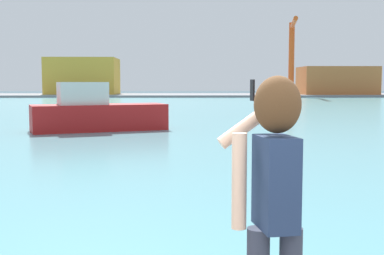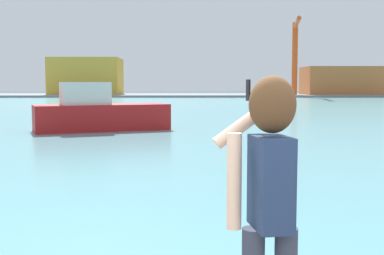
{
  "view_description": "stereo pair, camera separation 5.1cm",
  "coord_description": "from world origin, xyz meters",
  "views": [
    {
      "loc": [
        -0.23,
        -2.0,
        2.34
      ],
      "look_at": [
        -0.03,
        5.19,
        1.7
      ],
      "focal_mm": 45.94,
      "sensor_mm": 36.0,
      "label": 1
    },
    {
      "loc": [
        -0.18,
        -2.0,
        2.34
      ],
      "look_at": [
        -0.03,
        5.19,
        1.7
      ],
      "focal_mm": 45.94,
      "sensor_mm": 36.0,
      "label": 2
    }
  ],
  "objects": [
    {
      "name": "warehouse_right",
      "position": [
        29.22,
        88.94,
        2.95
      ],
      "size": [
        13.48,
        8.27,
        5.12
      ],
      "primitive_type": "cube",
      "color": "#B26633",
      "rests_on": "far_shore_dock"
    },
    {
      "name": "port_crane",
      "position": [
        19.56,
        83.77,
        8.57
      ],
      "size": [
        3.04,
        12.59,
        12.78
      ],
      "color": "#D84C19",
      "rests_on": "far_shore_dock"
    },
    {
      "name": "harbor_water",
      "position": [
        0.0,
        52.0,
        0.01
      ],
      "size": [
        140.0,
        100.0,
        0.02
      ],
      "primitive_type": "cube",
      "color": "#599EA8",
      "rests_on": "ground_plane"
    },
    {
      "name": "ground_plane",
      "position": [
        0.0,
        50.0,
        0.0
      ],
      "size": [
        220.0,
        220.0,
        0.0
      ],
      "primitive_type": "plane",
      "color": "#334751"
    },
    {
      "name": "far_shore_dock",
      "position": [
        0.0,
        92.0,
        0.2
      ],
      "size": [
        140.0,
        20.0,
        0.4
      ],
      "primitive_type": "cube",
      "color": "gray",
      "rests_on": "ground_plane"
    },
    {
      "name": "boat_moored",
      "position": [
        -4.33,
        22.57,
        0.89
      ],
      "size": [
        6.9,
        4.3,
        2.41
      ],
      "rotation": [
        0.0,
        0.0,
        0.36
      ],
      "color": "#B21919",
      "rests_on": "harbor_water"
    },
    {
      "name": "warehouse_left",
      "position": [
        -18.49,
        92.84,
        3.82
      ],
      "size": [
        13.01,
        9.72,
        6.85
      ],
      "primitive_type": "cube",
      "color": "gold",
      "rests_on": "far_shore_dock"
    },
    {
      "name": "person_photographer",
      "position": [
        0.34,
        0.89,
        1.71
      ],
      "size": [
        0.53,
        0.55,
        1.74
      ],
      "rotation": [
        0.0,
        0.0,
        1.71
      ],
      "color": "#2D3342",
      "rests_on": "quay_promenade"
    }
  ]
}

